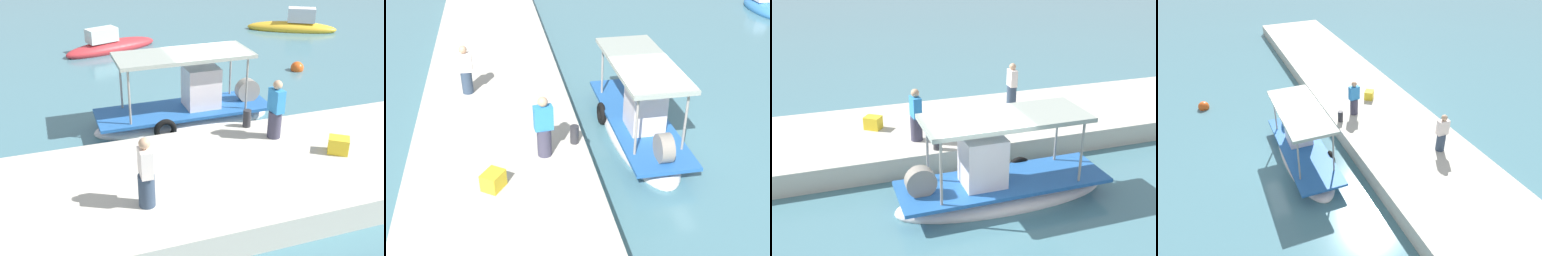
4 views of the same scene
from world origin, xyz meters
TOP-DOWN VIEW (x-y plane):
  - ground_plane at (0.00, 0.00)m, footprint 120.00×120.00m
  - dock_quay at (0.00, -4.67)m, footprint 36.00×4.78m
  - main_fishing_boat at (-0.68, -0.38)m, footprint 6.05×1.92m
  - fisherman_near_bollard at (-3.29, -5.55)m, footprint 0.38×0.47m
  - fisherman_by_crate at (0.91, -3.46)m, footprint 0.41×0.51m
  - mooring_bollard at (0.47, -2.58)m, footprint 0.24×0.24m
  - cargo_crate at (2.10, -4.83)m, footprint 0.67×0.65m
  - marker_buoy at (5.72, 3.34)m, footprint 0.58×0.58m

SIDE VIEW (x-z plane):
  - ground_plane at x=0.00m, z-range 0.00..0.00m
  - marker_buoy at x=5.72m, z-range -0.17..0.41m
  - dock_quay at x=0.00m, z-range 0.00..0.71m
  - main_fishing_boat at x=-0.68m, z-range -0.97..1.84m
  - cargo_crate at x=2.10m, z-range 0.71..1.15m
  - mooring_bollard at x=0.47m, z-range 0.71..1.23m
  - fisherman_near_bollard at x=-3.29m, z-range 0.63..2.29m
  - fisherman_by_crate at x=0.91m, z-range 0.63..2.34m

